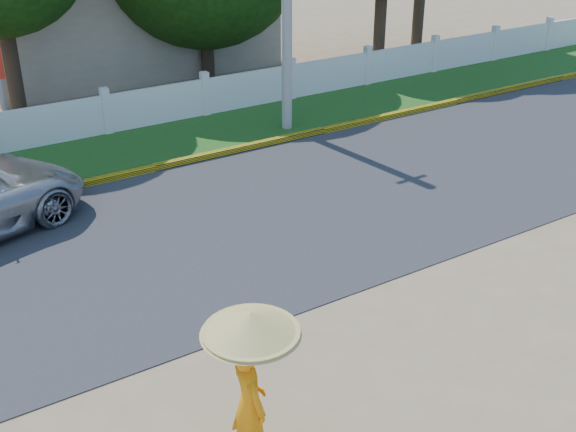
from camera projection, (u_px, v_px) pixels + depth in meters
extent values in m
plane|color=#9E8460|center=(356.00, 336.00, 11.46)|extent=(120.00, 120.00, 0.00)
cube|color=#38383A|center=(223.00, 227.00, 14.85)|extent=(60.00, 7.00, 0.02)
cube|color=#2D601E|center=(128.00, 149.00, 18.81)|extent=(60.00, 3.50, 0.03)
cube|color=yellow|center=(154.00, 168.00, 17.50)|extent=(40.00, 0.18, 0.16)
cube|color=silver|center=(107.00, 115.00, 19.67)|extent=(40.00, 0.10, 1.10)
cube|color=#B7AD99|center=(118.00, 22.00, 25.79)|extent=(10.00, 6.00, 3.20)
imported|color=orange|center=(249.00, 403.00, 8.75)|extent=(0.47, 0.67, 1.75)
cylinder|color=gray|center=(252.00, 357.00, 8.47)|extent=(0.02, 0.02, 1.13)
cone|color=tan|center=(251.00, 323.00, 8.26)|extent=(1.20, 1.20, 0.29)
cylinder|color=gray|center=(4.00, 103.00, 19.15)|extent=(0.12, 0.12, 2.00)
cylinder|color=#473828|center=(380.00, 16.00, 26.32)|extent=(0.44, 0.44, 3.33)
cylinder|color=#473828|center=(207.00, 41.00, 24.38)|extent=(0.44, 0.44, 2.61)
cylinder|color=#473828|center=(11.00, 57.00, 20.52)|extent=(0.44, 0.44, 3.52)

